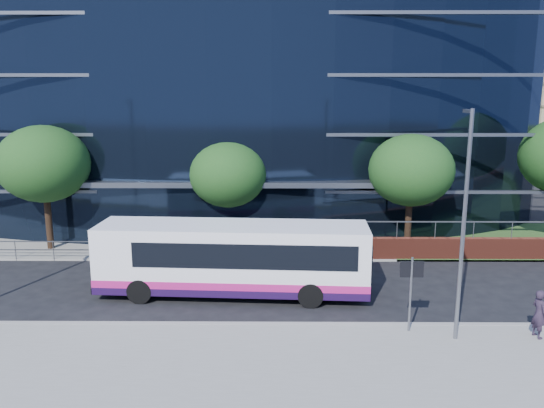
{
  "coord_description": "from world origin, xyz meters",
  "views": [
    {
      "loc": [
        -0.34,
        -19.57,
        8.61
      ],
      "look_at": [
        -0.55,
        8.0,
        2.86
      ],
      "focal_mm": 35.0,
      "sensor_mm": 36.0,
      "label": 1
    }
  ],
  "objects_px": {
    "tree_far_b": "(228,175)",
    "tree_far_c": "(411,170)",
    "tree_far_a": "(44,164)",
    "tree_dist_e": "(494,131)",
    "pedestrian": "(539,314)",
    "streetlight_east": "(464,220)",
    "street_sign": "(411,279)",
    "city_bus": "(235,258)"
  },
  "relations": [
    {
      "from": "city_bus",
      "to": "tree_dist_e",
      "type": "bearing_deg",
      "value": 58.56
    },
    {
      "from": "tree_dist_e",
      "to": "street_sign",
      "type": "bearing_deg",
      "value": -115.12
    },
    {
      "from": "tree_dist_e",
      "to": "city_bus",
      "type": "distance_m",
      "value": 45.96
    },
    {
      "from": "street_sign",
      "to": "tree_far_b",
      "type": "height_order",
      "value": "tree_far_b"
    },
    {
      "from": "streetlight_east",
      "to": "street_sign",
      "type": "bearing_deg",
      "value": 158.64
    },
    {
      "from": "city_bus",
      "to": "streetlight_east",
      "type": "bearing_deg",
      "value": -25.55
    },
    {
      "from": "tree_dist_e",
      "to": "city_bus",
      "type": "height_order",
      "value": "tree_dist_e"
    },
    {
      "from": "city_bus",
      "to": "pedestrian",
      "type": "relative_size",
      "value": 6.74
    },
    {
      "from": "tree_far_a",
      "to": "city_bus",
      "type": "height_order",
      "value": "tree_far_a"
    },
    {
      "from": "streetlight_east",
      "to": "city_bus",
      "type": "relative_size",
      "value": 0.68
    },
    {
      "from": "tree_far_c",
      "to": "streetlight_east",
      "type": "height_order",
      "value": "streetlight_east"
    },
    {
      "from": "tree_far_b",
      "to": "city_bus",
      "type": "distance_m",
      "value": 7.72
    },
    {
      "from": "tree_dist_e",
      "to": "pedestrian",
      "type": "bearing_deg",
      "value": -109.71
    },
    {
      "from": "tree_far_c",
      "to": "city_bus",
      "type": "height_order",
      "value": "tree_far_c"
    },
    {
      "from": "tree_far_a",
      "to": "tree_dist_e",
      "type": "height_order",
      "value": "tree_far_a"
    },
    {
      "from": "tree_dist_e",
      "to": "city_bus",
      "type": "xyz_separation_m",
      "value": [
        -26.09,
        -37.73,
        -2.87
      ]
    },
    {
      "from": "tree_dist_e",
      "to": "tree_far_a",
      "type": "bearing_deg",
      "value": -140.04
    },
    {
      "from": "tree_far_b",
      "to": "streetlight_east",
      "type": "distance_m",
      "value": 14.74
    },
    {
      "from": "tree_far_c",
      "to": "city_bus",
      "type": "bearing_deg",
      "value": -143.5
    },
    {
      "from": "tree_far_b",
      "to": "tree_far_c",
      "type": "relative_size",
      "value": 0.93
    },
    {
      "from": "tree_far_b",
      "to": "city_bus",
      "type": "bearing_deg",
      "value": -82.86
    },
    {
      "from": "tree_far_a",
      "to": "tree_dist_e",
      "type": "distance_m",
      "value": 48.27
    },
    {
      "from": "street_sign",
      "to": "city_bus",
      "type": "height_order",
      "value": "city_bus"
    },
    {
      "from": "tree_far_b",
      "to": "streetlight_east",
      "type": "relative_size",
      "value": 0.76
    },
    {
      "from": "tree_dist_e",
      "to": "pedestrian",
      "type": "relative_size",
      "value": 3.74
    },
    {
      "from": "tree_far_a",
      "to": "tree_dist_e",
      "type": "relative_size",
      "value": 1.07
    },
    {
      "from": "tree_far_a",
      "to": "tree_dist_e",
      "type": "xyz_separation_m",
      "value": [
        37.0,
        31.0,
        -0.33
      ]
    },
    {
      "from": "city_bus",
      "to": "pedestrian",
      "type": "bearing_deg",
      "value": -18.18
    },
    {
      "from": "tree_far_c",
      "to": "pedestrian",
      "type": "distance_m",
      "value": 11.76
    },
    {
      "from": "tree_far_b",
      "to": "pedestrian",
      "type": "bearing_deg",
      "value": -44.07
    },
    {
      "from": "street_sign",
      "to": "tree_far_b",
      "type": "relative_size",
      "value": 0.46
    },
    {
      "from": "tree_far_b",
      "to": "street_sign",
      "type": "bearing_deg",
      "value": -55.92
    },
    {
      "from": "street_sign",
      "to": "city_bus",
      "type": "distance_m",
      "value": 7.66
    },
    {
      "from": "tree_far_c",
      "to": "tree_dist_e",
      "type": "distance_m",
      "value": 35.36
    },
    {
      "from": "streetlight_east",
      "to": "city_bus",
      "type": "distance_m",
      "value": 9.64
    },
    {
      "from": "tree_far_b",
      "to": "tree_far_c",
      "type": "distance_m",
      "value": 10.02
    },
    {
      "from": "tree_far_c",
      "to": "streetlight_east",
      "type": "xyz_separation_m",
      "value": [
        -1.0,
        -11.17,
        -0.1
      ]
    },
    {
      "from": "city_bus",
      "to": "tree_far_c",
      "type": "bearing_deg",
      "value": 39.72
    },
    {
      "from": "street_sign",
      "to": "streetlight_east",
      "type": "height_order",
      "value": "streetlight_east"
    },
    {
      "from": "streetlight_east",
      "to": "city_bus",
      "type": "bearing_deg",
      "value": 151.23
    },
    {
      "from": "street_sign",
      "to": "tree_far_a",
      "type": "relative_size",
      "value": 0.4
    },
    {
      "from": "tree_far_b",
      "to": "streetlight_east",
      "type": "height_order",
      "value": "streetlight_east"
    }
  ]
}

